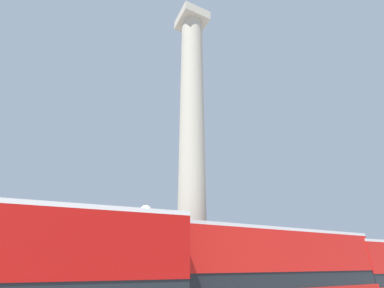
{
  "coord_description": "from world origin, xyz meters",
  "views": [
    {
      "loc": [
        -7.03,
        -13.88,
        3.03
      ],
      "look_at": [
        0.0,
        0.0,
        10.3
      ],
      "focal_mm": 24.0,
      "sensor_mm": 36.0,
      "label": 1
    }
  ],
  "objects_px": {
    "bus_a": "(262,281)",
    "street_lamp": "(142,255)",
    "monument_column": "(192,168)",
    "equestrian_statue": "(257,284)"
  },
  "relations": [
    {
      "from": "bus_a",
      "to": "street_lamp",
      "type": "relative_size",
      "value": 2.13
    },
    {
      "from": "bus_a",
      "to": "street_lamp",
      "type": "bearing_deg",
      "value": 162.02
    },
    {
      "from": "monument_column",
      "to": "bus_a",
      "type": "height_order",
      "value": "monument_column"
    },
    {
      "from": "bus_a",
      "to": "equestrian_statue",
      "type": "distance_m",
      "value": 12.24
    },
    {
      "from": "bus_a",
      "to": "street_lamp",
      "type": "distance_m",
      "value": 4.94
    },
    {
      "from": "monument_column",
      "to": "bus_a",
      "type": "relative_size",
      "value": 2.11
    },
    {
      "from": "monument_column",
      "to": "equestrian_statue",
      "type": "distance_m",
      "value": 11.97
    },
    {
      "from": "monument_column",
      "to": "street_lamp",
      "type": "distance_m",
      "value": 7.26
    },
    {
      "from": "monument_column",
      "to": "street_lamp",
      "type": "height_order",
      "value": "monument_column"
    },
    {
      "from": "monument_column",
      "to": "street_lamp",
      "type": "bearing_deg",
      "value": -139.59
    }
  ]
}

